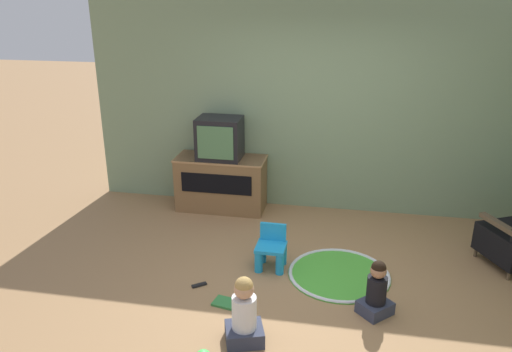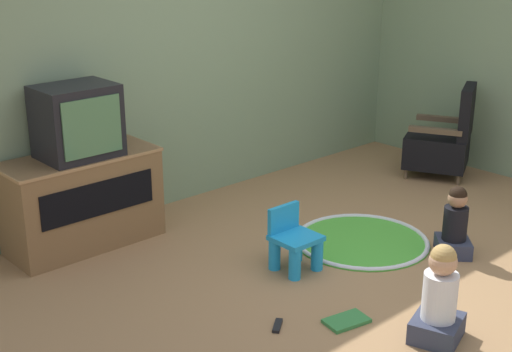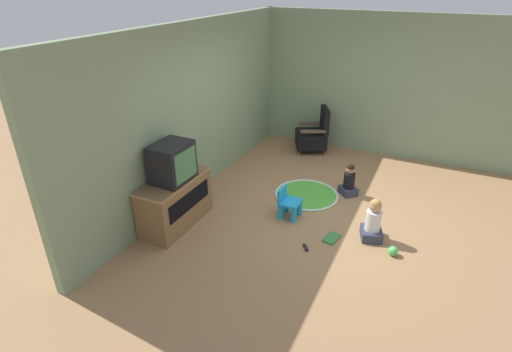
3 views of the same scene
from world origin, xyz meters
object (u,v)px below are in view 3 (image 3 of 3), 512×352
object	(u,v)px
child_watching_left	(349,181)
toy_ball	(393,251)
remote_control	(306,248)
yellow_kid_chair	(289,205)
television	(172,162)
black_armchair	(314,135)
tv_cabinet	(175,201)
book	(332,238)
child_watching_center	(373,222)

from	to	relation	value
child_watching_left	toy_ball	world-z (taller)	child_watching_left
toy_ball	remote_control	bearing A→B (deg)	108.51
child_watching_left	remote_control	size ratio (longest dim) A/B	3.68
yellow_kid_chair	child_watching_left	size ratio (longest dim) A/B	0.84
television	remote_control	world-z (taller)	television
black_armchair	remote_control	bearing A→B (deg)	-9.63
tv_cabinet	television	world-z (taller)	television
child_watching_left	remote_control	distance (m)	1.72
toy_ball	television	bearing A→B (deg)	101.70
yellow_kid_chair	toy_ball	distance (m)	1.59
tv_cabinet	toy_ball	size ratio (longest dim) A/B	9.34
yellow_kid_chair	book	bearing A→B (deg)	-110.29
tv_cabinet	black_armchair	distance (m)	3.54
tv_cabinet	black_armchair	bearing A→B (deg)	-14.92
black_armchair	television	bearing A→B (deg)	-41.30
black_armchair	remote_control	distance (m)	3.33
toy_ball	remote_control	distance (m)	1.12
toy_ball	child_watching_center	bearing A→B (deg)	51.77
toy_ball	yellow_kid_chair	bearing A→B (deg)	79.48
television	yellow_kid_chair	xyz separation A→B (m)	(0.89, -1.36, -0.79)
child_watching_center	remote_control	bearing A→B (deg)	111.75
child_watching_left	toy_ball	bearing A→B (deg)	170.25
remote_control	television	bearing A→B (deg)	60.52
child_watching_center	book	distance (m)	0.60
television	book	bearing A→B (deg)	-74.03
black_armchair	book	world-z (taller)	black_armchair
black_armchair	child_watching_left	distance (m)	1.84
child_watching_center	yellow_kid_chair	bearing A→B (deg)	70.19
child_watching_left	remote_control	bearing A→B (deg)	131.27
child_watching_center	book	size ratio (longest dim) A/B	2.03
child_watching_center	remote_control	size ratio (longest dim) A/B	4.18
tv_cabinet	child_watching_left	bearing A→B (deg)	-45.96
tv_cabinet	remote_control	bearing A→B (deg)	-82.41
television	book	world-z (taller)	television
child_watching_left	television	bearing A→B (deg)	90.07
child_watching_center	child_watching_left	bearing A→B (deg)	10.29
black_armchair	yellow_kid_chair	world-z (taller)	black_armchair
book	child_watching_left	bearing A→B (deg)	-163.62
black_armchair	child_watching_left	world-z (taller)	black_armchair
book	remote_control	distance (m)	0.43
child_watching_center	book	bearing A→B (deg)	100.19
yellow_kid_chair	child_watching_left	bearing A→B (deg)	-30.21
tv_cabinet	remote_control	world-z (taller)	tv_cabinet
toy_ball	book	bearing A→B (deg)	90.02
toy_ball	tv_cabinet	bearing A→B (deg)	101.62
tv_cabinet	toy_ball	xyz separation A→B (m)	(0.60, -2.94, -0.31)
tv_cabinet	child_watching_left	xyz separation A→B (m)	(1.95, -2.02, -0.14)
child_watching_center	book	xyz separation A→B (m)	(-0.26, 0.48, -0.25)
black_armchair	yellow_kid_chair	size ratio (longest dim) A/B	2.01
tv_cabinet	black_armchair	xyz separation A→B (m)	(3.42, -0.91, -0.03)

